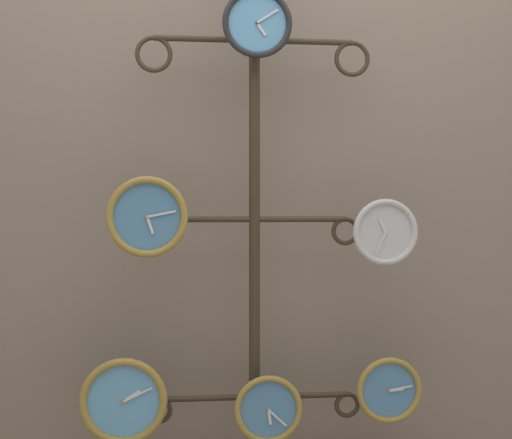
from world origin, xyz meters
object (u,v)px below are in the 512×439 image
Objects in this scene: clock_top_center at (257,23)px; clock_bottom_center at (268,409)px; clock_bottom_left at (124,401)px; clock_bottom_right at (389,390)px; clock_middle_left at (147,217)px; display_stand at (254,369)px; clock_middle_right at (385,232)px.

clock_bottom_center is (0.04, -0.03, -1.26)m from clock_top_center.
clock_bottom_left is 1.26× the size of clock_bottom_center.
clock_top_center is at bearing 179.98° from clock_bottom_right.
clock_middle_left is 1.16× the size of clock_bottom_right.
display_stand is 7.45× the size of clock_bottom_left.
clock_bottom_right is (0.45, -0.00, -1.22)m from clock_top_center.
display_stand is at bearing 10.71° from clock_bottom_left.
display_stand is 1.16m from clock_top_center.
clock_middle_right is 0.70m from clock_bottom_center.
clock_bottom_left is at bearing 176.33° from clock_bottom_center.
display_stand is 0.46m from clock_bottom_right.
clock_bottom_left reaches higher than clock_bottom_right.
clock_top_center is 0.81× the size of clock_bottom_left.
clock_bottom_center is at bearing -178.44° from clock_middle_right.
clock_middle_right is at bearing -13.39° from display_stand.
clock_bottom_left is 1.27× the size of clock_bottom_right.
clock_middle_left is 1.16× the size of clock_bottom_center.
clock_middle_right is at bearing -139.45° from clock_bottom_right.
clock_top_center reaches higher than clock_bottom_right.
clock_bottom_center is 1.01× the size of clock_bottom_right.
display_stand reaches higher than clock_bottom_left.
clock_middle_left is 0.78m from clock_middle_right.
display_stand is 9.40× the size of clock_bottom_center.
display_stand is 0.45m from clock_bottom_left.
clock_middle_left reaches higher than clock_bottom_left.
clock_middle_left is 1.18× the size of clock_middle_right.
clock_top_center reaches higher than clock_bottom_center.
clock_bottom_center is (-0.39, -0.01, -0.58)m from clock_middle_right.
clock_bottom_right is (0.45, -0.08, -0.06)m from display_stand.
clock_bottom_left is 0.47m from clock_bottom_center.
clock_top_center is 1.03× the size of clock_bottom_center.
clock_bottom_left is at bearing 178.71° from clock_middle_right.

